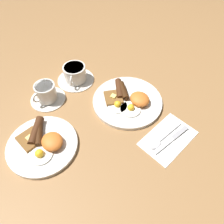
{
  "coord_description": "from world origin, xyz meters",
  "views": [
    {
      "loc": [
        -0.43,
        0.43,
        0.67
      ],
      "look_at": [
        -0.02,
        0.09,
        0.03
      ],
      "focal_mm": 35.0,
      "sensor_mm": 36.0,
      "label": 1
    }
  ],
  "objects_px": {
    "breakfast_plate_near": "(128,100)",
    "spoon": "(158,141)",
    "teacup_near": "(75,75)",
    "knife": "(173,138)",
    "breakfast_plate_far": "(42,143)",
    "teacup_far": "(46,94)"
  },
  "relations": [
    {
      "from": "breakfast_plate_near",
      "to": "teacup_far",
      "type": "height_order",
      "value": "teacup_far"
    },
    {
      "from": "breakfast_plate_near",
      "to": "knife",
      "type": "relative_size",
      "value": 1.63
    },
    {
      "from": "breakfast_plate_near",
      "to": "breakfast_plate_far",
      "type": "xyz_separation_m",
      "value": [
        0.03,
        0.37,
        0.0
      ]
    },
    {
      "from": "teacup_near",
      "to": "spoon",
      "type": "height_order",
      "value": "teacup_near"
    },
    {
      "from": "breakfast_plate_far",
      "to": "knife",
      "type": "xyz_separation_m",
      "value": [
        -0.27,
        -0.38,
        -0.01
      ]
    },
    {
      "from": "spoon",
      "to": "knife",
      "type": "bearing_deg",
      "value": 154.6
    },
    {
      "from": "breakfast_plate_near",
      "to": "breakfast_plate_far",
      "type": "height_order",
      "value": "same"
    },
    {
      "from": "teacup_near",
      "to": "knife",
      "type": "bearing_deg",
      "value": -167.96
    },
    {
      "from": "breakfast_plate_far",
      "to": "breakfast_plate_near",
      "type": "bearing_deg",
      "value": -95.11
    },
    {
      "from": "teacup_far",
      "to": "spoon",
      "type": "height_order",
      "value": "teacup_far"
    },
    {
      "from": "teacup_near",
      "to": "teacup_far",
      "type": "height_order",
      "value": "teacup_far"
    },
    {
      "from": "teacup_near",
      "to": "knife",
      "type": "distance_m",
      "value": 0.5
    },
    {
      "from": "breakfast_plate_near",
      "to": "spoon",
      "type": "height_order",
      "value": "breakfast_plate_near"
    },
    {
      "from": "teacup_far",
      "to": "breakfast_plate_far",
      "type": "bearing_deg",
      "value": 147.54
    },
    {
      "from": "breakfast_plate_far",
      "to": "spoon",
      "type": "xyz_separation_m",
      "value": [
        -0.25,
        -0.33,
        -0.01
      ]
    },
    {
      "from": "breakfast_plate_far",
      "to": "knife",
      "type": "bearing_deg",
      "value": -125.39
    },
    {
      "from": "teacup_near",
      "to": "knife",
      "type": "xyz_separation_m",
      "value": [
        -0.48,
        -0.1,
        -0.03
      ]
    },
    {
      "from": "knife",
      "to": "spoon",
      "type": "bearing_deg",
      "value": -24.02
    },
    {
      "from": "breakfast_plate_near",
      "to": "knife",
      "type": "xyz_separation_m",
      "value": [
        -0.24,
        -0.01,
        -0.01
      ]
    },
    {
      "from": "spoon",
      "to": "breakfast_plate_far",
      "type": "bearing_deg",
      "value": -38.85
    },
    {
      "from": "breakfast_plate_near",
      "to": "spoon",
      "type": "distance_m",
      "value": 0.22
    },
    {
      "from": "breakfast_plate_near",
      "to": "knife",
      "type": "bearing_deg",
      "value": -177.34
    }
  ]
}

